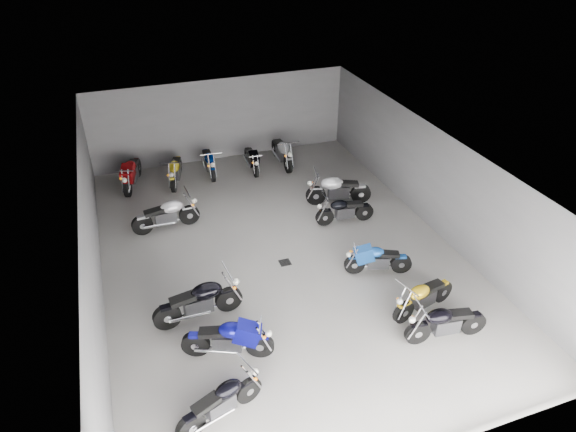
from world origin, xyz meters
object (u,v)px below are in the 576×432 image
(motorcycle_left_f, at_px, (166,215))
(motorcycle_right_f, at_px, (338,190))
(motorcycle_right_c, at_px, (377,259))
(motorcycle_left_a, at_px, (221,401))
(motorcycle_left_b, at_px, (229,339))
(motorcycle_left_c, at_px, (199,301))
(motorcycle_back_c, at_px, (209,162))
(drain_grate, at_px, (285,263))
(motorcycle_right_e, at_px, (344,210))
(motorcycle_right_a, at_px, (445,322))
(motorcycle_back_a, at_px, (131,173))
(motorcycle_right_b, at_px, (423,296))
(motorcycle_back_b, at_px, (176,170))
(motorcycle_back_d, at_px, (252,159))
(motorcycle_back_e, at_px, (282,152))

(motorcycle_left_f, xyz_separation_m, motorcycle_right_f, (5.70, -0.36, 0.02))
(motorcycle_right_c, bearing_deg, motorcycle_left_a, 139.69)
(motorcycle_left_b, distance_m, motorcycle_left_f, 5.85)
(motorcycle_left_c, xyz_separation_m, motorcycle_back_c, (1.90, 7.72, -0.05))
(drain_grate, bearing_deg, motorcycle_right_e, 29.33)
(motorcycle_right_e, height_order, motorcycle_back_c, motorcycle_back_c)
(motorcycle_left_a, xyz_separation_m, motorcycle_right_f, (5.70, 7.02, 0.07))
(motorcycle_right_a, distance_m, motorcycle_right_c, 2.80)
(motorcycle_back_a, xyz_separation_m, motorcycle_back_c, (2.84, 0.07, -0.04))
(motorcycle_left_a, height_order, motorcycle_right_a, motorcycle_right_a)
(motorcycle_right_a, bearing_deg, motorcycle_right_b, 5.32)
(motorcycle_right_e, bearing_deg, motorcycle_left_c, 124.36)
(motorcycle_left_f, height_order, motorcycle_back_b, motorcycle_left_f)
(motorcycle_right_b, bearing_deg, motorcycle_back_c, 5.55)
(drain_grate, bearing_deg, motorcycle_back_d, 82.75)
(motorcycle_right_f, height_order, motorcycle_back_e, motorcycle_back_e)
(motorcycle_right_a, bearing_deg, motorcycle_right_f, 4.66)
(motorcycle_right_f, distance_m, motorcycle_back_b, 5.98)
(motorcycle_back_c, bearing_deg, motorcycle_right_a, 110.62)
(motorcycle_left_a, bearing_deg, motorcycle_right_c, 102.00)
(motorcycle_right_a, bearing_deg, motorcycle_back_d, 16.80)
(motorcycle_right_b, bearing_deg, motorcycle_back_a, 19.46)
(motorcycle_back_d, bearing_deg, motorcycle_left_f, 42.85)
(motorcycle_right_c, distance_m, motorcycle_back_c, 8.16)
(motorcycle_right_b, height_order, motorcycle_right_f, motorcycle_right_f)
(motorcycle_right_e, bearing_deg, motorcycle_back_c, 40.17)
(motorcycle_right_c, xyz_separation_m, motorcycle_back_e, (-0.24, 7.37, 0.09))
(motorcycle_back_a, relative_size, motorcycle_back_b, 1.06)
(drain_grate, xyz_separation_m, motorcycle_back_e, (2.02, 6.09, 0.53))
(motorcycle_left_b, height_order, motorcycle_right_a, motorcycle_left_b)
(motorcycle_left_c, bearing_deg, motorcycle_right_a, 59.03)
(motorcycle_left_b, xyz_separation_m, motorcycle_right_a, (4.92, -1.18, -0.01))
(motorcycle_right_e, bearing_deg, motorcycle_left_a, 143.08)
(motorcycle_back_e, bearing_deg, motorcycle_back_d, 3.40)
(motorcycle_left_b, bearing_deg, motorcycle_left_f, -153.51)
(motorcycle_left_a, distance_m, motorcycle_back_d, 11.10)
(drain_grate, relative_size, motorcycle_left_c, 0.14)
(motorcycle_left_c, xyz_separation_m, motorcycle_right_a, (5.30, -2.61, -0.05))
(motorcycle_right_a, bearing_deg, motorcycle_back_c, 24.91)
(motorcycle_left_b, bearing_deg, motorcycle_left_a, 1.95)
(motorcycle_right_e, xyz_separation_m, motorcycle_back_a, (-6.17, 4.80, 0.07))
(motorcycle_right_c, bearing_deg, motorcycle_back_d, 29.75)
(motorcycle_left_b, xyz_separation_m, motorcycle_left_c, (-0.38, 1.44, 0.03))
(motorcycle_back_c, relative_size, motorcycle_back_e, 0.92)
(motorcycle_left_c, bearing_deg, motorcycle_left_b, 10.08)
(motorcycle_left_b, relative_size, motorcycle_back_a, 0.93)
(motorcycle_left_f, bearing_deg, drain_grate, 40.33)
(motorcycle_left_c, xyz_separation_m, motorcycle_right_f, (5.54, 4.03, -0.01))
(motorcycle_left_c, height_order, motorcycle_back_a, motorcycle_left_c)
(motorcycle_right_b, xyz_separation_m, motorcycle_right_c, (-0.33, 1.79, -0.03))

